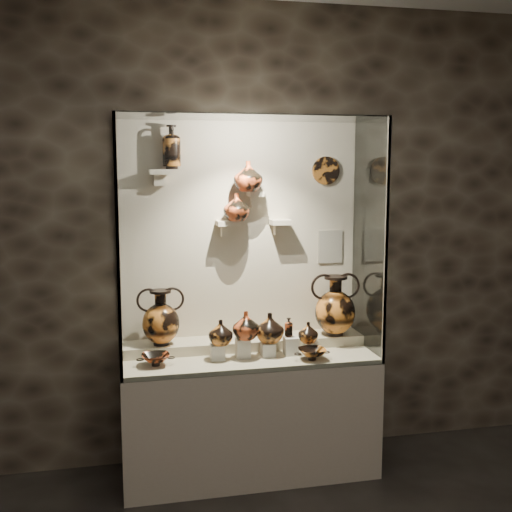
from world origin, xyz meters
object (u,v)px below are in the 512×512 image
at_px(amphora_left, 161,317).
at_px(kylix_left, 156,359).
at_px(jug_c, 270,328).
at_px(lekythos_small, 289,326).
at_px(jug_b, 246,325).
at_px(kylix_right, 312,353).
at_px(lekythos_tall, 172,144).
at_px(jug_a, 221,332).
at_px(amphora_right, 335,305).
at_px(ovoid_vase_a, 237,207).
at_px(jug_e, 308,332).
at_px(ovoid_vase_b, 248,176).

xyz_separation_m(amphora_left, kylix_left, (-0.05, -0.23, -0.21)).
distance_m(jug_c, lekythos_small, 0.13).
distance_m(jug_b, lekythos_small, 0.30).
xyz_separation_m(kylix_right, lekythos_tall, (-0.85, 0.42, 1.35)).
bearing_deg(jug_a, amphora_right, 2.90).
bearing_deg(kylix_left, ovoid_vase_a, 7.48).
bearing_deg(amphora_left, lekythos_tall, 65.13).
relative_size(jug_b, jug_e, 1.31).
xyz_separation_m(jug_b, ovoid_vase_a, (-0.01, 0.26, 0.76)).
height_order(jug_a, kylix_right, jug_a).
bearing_deg(jug_a, jug_c, -4.76).
bearing_deg(kylix_right, lekythos_tall, 149.33).
relative_size(lekythos_small, kylix_left, 0.64).
relative_size(lekythos_small, ovoid_vase_a, 0.78).
relative_size(amphora_right, jug_a, 2.58).
xyz_separation_m(kylix_left, ovoid_vase_a, (0.58, 0.29, 0.94)).
bearing_deg(lekythos_tall, lekythos_small, -19.02).
relative_size(amphora_right, ovoid_vase_b, 2.10).
relative_size(jug_b, ovoid_vase_a, 0.98).
xyz_separation_m(amphora_left, jug_a, (0.37, -0.20, -0.08)).
bearing_deg(jug_e, amphora_left, 173.58).
relative_size(amphora_left, ovoid_vase_b, 1.84).
height_order(amphora_right, kylix_left, amphora_right).
relative_size(jug_a, kylix_right, 0.72).
distance_m(jug_e, ovoid_vase_b, 1.13).
height_order(amphora_right, jug_c, amphora_right).
distance_m(lekythos_tall, ovoid_vase_b, 0.55).
bearing_deg(lekythos_tall, amphora_left, -139.26).
bearing_deg(amphora_left, lekythos_small, 13.03).
bearing_deg(lekythos_tall, ovoid_vase_a, -2.93).
xyz_separation_m(jug_a, ovoid_vase_b, (0.24, 0.25, 1.01)).
relative_size(jug_b, lekythos_small, 1.26).
bearing_deg(kylix_left, jug_c, -14.75).
bearing_deg(lekythos_tall, jug_c, -22.81).
bearing_deg(jug_b, ovoid_vase_b, 50.61).
relative_size(jug_e, ovoid_vase_a, 0.75).
bearing_deg(amphora_right, jug_a, -147.01).
distance_m(jug_b, ovoid_vase_a, 0.80).
bearing_deg(jug_c, amphora_left, -178.63).
distance_m(amphora_left, jug_c, 0.73).
xyz_separation_m(amphora_right, jug_a, (-0.85, -0.18, -0.10)).
bearing_deg(jug_c, jug_a, -160.61).
height_order(lekythos_tall, ovoid_vase_a, lekythos_tall).
height_order(amphora_left, ovoid_vase_b, ovoid_vase_b).
relative_size(jug_a, jug_c, 0.83).
xyz_separation_m(jug_a, lekythos_tall, (-0.27, 0.28, 1.22)).
height_order(ovoid_vase_a, ovoid_vase_b, ovoid_vase_b).
bearing_deg(kylix_right, ovoid_vase_a, 132.57).
bearing_deg(kylix_right, kylix_left, 169.70).
relative_size(kylix_left, kylix_right, 1.01).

